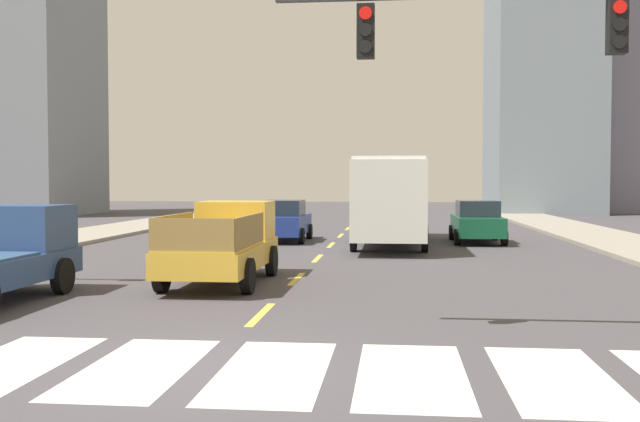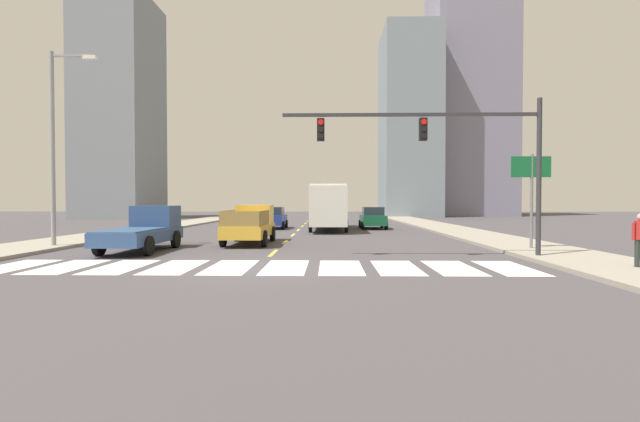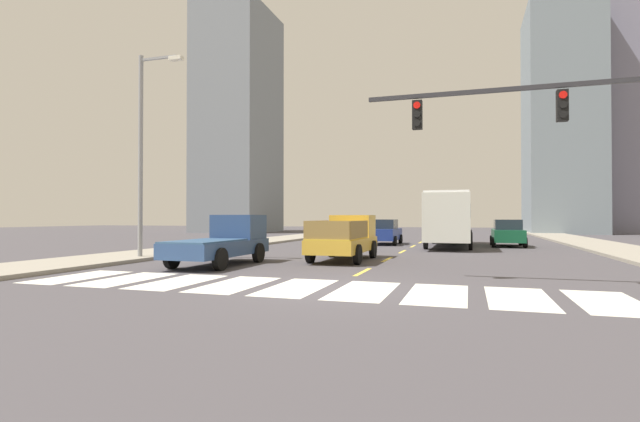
{
  "view_description": "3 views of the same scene",
  "coord_description": "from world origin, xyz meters",
  "px_view_note": "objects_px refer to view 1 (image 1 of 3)",
  "views": [
    {
      "loc": [
        2.49,
        -9.37,
        2.49
      ],
      "look_at": [
        0.26,
        12.23,
        1.61
      ],
      "focal_mm": 40.97,
      "sensor_mm": 36.0,
      "label": 1
    },
    {
      "loc": [
        2.33,
        -14.34,
        2.15
      ],
      "look_at": [
        1.79,
        12.11,
        1.59
      ],
      "focal_mm": 24.75,
      "sensor_mm": 36.0,
      "label": 2
    },
    {
      "loc": [
        3.45,
        -11.7,
        1.85
      ],
      "look_at": [
        -2.24,
        6.24,
        2.11
      ],
      "focal_mm": 26.43,
      "sensor_mm": 36.0,
      "label": 3
    }
  ],
  "objects_px": {
    "pickup_stakebed": "(225,244)",
    "sedan_near_right": "(477,222)",
    "city_bus": "(390,195)",
    "sedan_far": "(284,221)"
  },
  "relations": [
    {
      "from": "sedan_far",
      "to": "sedan_near_right",
      "type": "distance_m",
      "value": 7.92
    },
    {
      "from": "sedan_far",
      "to": "sedan_near_right",
      "type": "bearing_deg",
      "value": 0.98
    },
    {
      "from": "city_bus",
      "to": "pickup_stakebed",
      "type": "bearing_deg",
      "value": -111.36
    },
    {
      "from": "city_bus",
      "to": "sedan_near_right",
      "type": "bearing_deg",
      "value": 18.91
    },
    {
      "from": "pickup_stakebed",
      "to": "sedan_far",
      "type": "bearing_deg",
      "value": 93.89
    },
    {
      "from": "pickup_stakebed",
      "to": "city_bus",
      "type": "xyz_separation_m",
      "value": [
        4.0,
        10.98,
        1.02
      ]
    },
    {
      "from": "pickup_stakebed",
      "to": "city_bus",
      "type": "bearing_deg",
      "value": 72.06
    },
    {
      "from": "city_bus",
      "to": "sedan_near_right",
      "type": "relative_size",
      "value": 2.45
    },
    {
      "from": "pickup_stakebed",
      "to": "sedan_near_right",
      "type": "bearing_deg",
      "value": 60.57
    },
    {
      "from": "city_bus",
      "to": "sedan_far",
      "type": "relative_size",
      "value": 2.45
    }
  ]
}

